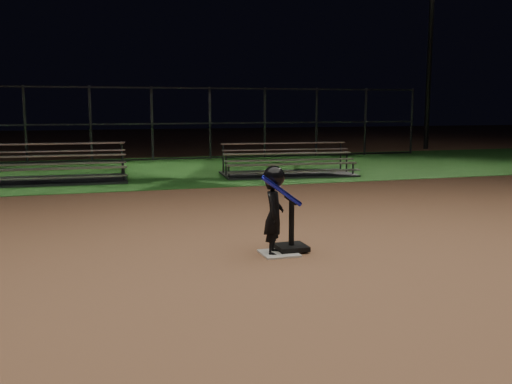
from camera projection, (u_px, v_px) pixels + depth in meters
name	position (u px, v px, depth m)	size (l,w,h in m)	color
ground	(279.00, 254.00, 7.21)	(80.00, 80.00, 0.00)	#956343
grass_strip	(166.00, 170.00, 16.66)	(60.00, 8.00, 0.01)	#1F541B
home_plate	(279.00, 253.00, 7.21)	(0.45, 0.45, 0.02)	beige
batting_tee	(291.00, 241.00, 7.34)	(0.38, 0.38, 0.65)	black
child_batter	(274.00, 208.00, 7.11)	(0.57, 0.45, 1.12)	black
bleacher_left	(47.00, 174.00, 13.98)	(3.84, 1.98, 0.93)	silver
bleacher_right	(288.00, 169.00, 15.35)	(3.63, 2.02, 0.85)	#B1B1B6
backstop_fence	(152.00, 124.00, 19.31)	(20.08, 0.08, 2.50)	#38383D
light_pole_right	(432.00, 32.00, 24.07)	(0.90, 0.53, 8.30)	#2D2D30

